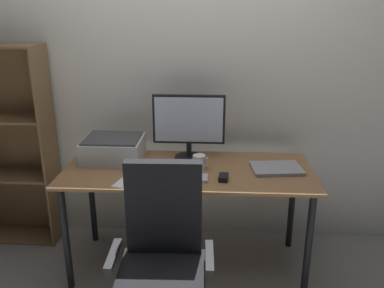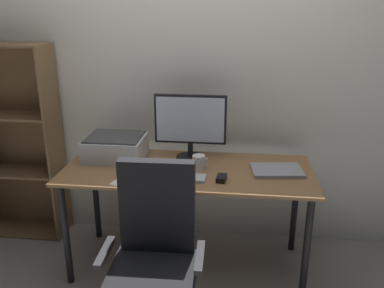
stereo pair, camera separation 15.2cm
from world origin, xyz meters
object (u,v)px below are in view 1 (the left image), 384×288
(coffee_mug, at_px, (199,162))
(office_chair, at_px, (163,270))
(keyboard, at_px, (184,178))
(laptop, at_px, (276,168))
(printer, at_px, (113,149))
(monitor, at_px, (189,123))
(mouse, at_px, (224,177))
(bookshelf, at_px, (9,147))
(desk, at_px, (188,181))

(coffee_mug, bearing_deg, office_chair, -103.06)
(keyboard, xyz_separation_m, laptop, (0.59, 0.18, 0.00))
(coffee_mug, bearing_deg, printer, 166.50)
(keyboard, bearing_deg, monitor, 90.29)
(mouse, bearing_deg, coffee_mug, 140.37)
(laptop, bearing_deg, bookshelf, 163.59)
(desk, height_order, bookshelf, bookshelf)
(keyboard, xyz_separation_m, printer, (-0.51, 0.31, 0.07))
(desk, xyz_separation_m, coffee_mug, (0.07, -0.00, 0.13))
(monitor, xyz_separation_m, keyboard, (-0.01, -0.37, -0.25))
(laptop, bearing_deg, desk, 174.49)
(bookshelf, bearing_deg, laptop, -9.50)
(mouse, relative_size, bookshelf, 0.06)
(bookshelf, bearing_deg, printer, -13.18)
(bookshelf, bearing_deg, office_chair, -38.66)
(mouse, bearing_deg, bookshelf, 168.80)
(keyboard, bearing_deg, coffee_mug, 63.64)
(desk, distance_m, laptop, 0.59)
(laptop, relative_size, bookshelf, 0.21)
(desk, distance_m, coffee_mug, 0.15)
(monitor, bearing_deg, printer, -173.65)
(monitor, relative_size, coffee_mug, 4.98)
(laptop, relative_size, printer, 0.80)
(mouse, relative_size, office_chair, 0.10)
(keyboard, distance_m, mouse, 0.24)
(keyboard, distance_m, office_chair, 0.60)
(monitor, relative_size, laptop, 1.54)
(coffee_mug, height_order, office_chair, office_chair)
(desk, xyz_separation_m, keyboard, (-0.01, -0.17, 0.09))
(monitor, bearing_deg, coffee_mug, -68.41)
(mouse, distance_m, coffee_mug, 0.23)
(keyboard, distance_m, coffee_mug, 0.19)
(coffee_mug, bearing_deg, monitor, 111.59)
(coffee_mug, height_order, printer, printer)
(monitor, xyz_separation_m, office_chair, (-0.08, -0.89, -0.54))
(desk, relative_size, office_chair, 1.62)
(desk, xyz_separation_m, bookshelf, (-1.38, 0.34, 0.09))
(printer, xyz_separation_m, bookshelf, (-0.85, 0.20, -0.07))
(monitor, distance_m, printer, 0.55)
(desk, relative_size, mouse, 17.00)
(office_chair, distance_m, bookshelf, 1.68)
(coffee_mug, bearing_deg, desk, 178.36)
(laptop, xyz_separation_m, printer, (-1.10, 0.13, 0.07))
(monitor, xyz_separation_m, mouse, (0.24, -0.36, -0.24))
(monitor, distance_m, mouse, 0.50)
(monitor, distance_m, office_chair, 1.04)
(coffee_mug, distance_m, bookshelf, 1.49)
(keyboard, bearing_deg, printer, 150.24)
(desk, distance_m, monitor, 0.39)
(monitor, height_order, office_chair, monitor)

